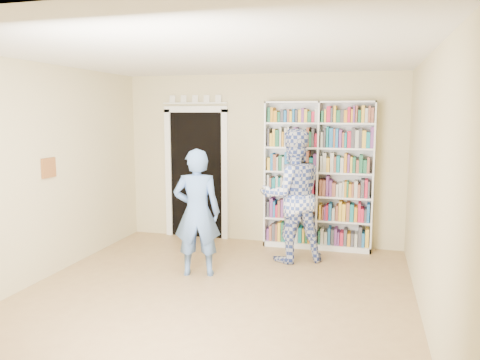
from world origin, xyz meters
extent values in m
plane|color=#9B744B|center=(0.00, 0.00, 0.00)|extent=(5.00, 5.00, 0.00)
plane|color=white|center=(0.00, 0.00, 2.70)|extent=(5.00, 5.00, 0.00)
plane|color=beige|center=(0.00, 2.50, 1.35)|extent=(4.50, 0.00, 4.50)
plane|color=beige|center=(-2.25, 0.00, 1.35)|extent=(0.00, 5.00, 5.00)
plane|color=beige|center=(2.25, 0.00, 1.35)|extent=(0.00, 5.00, 5.00)
cube|color=white|center=(0.94, 2.34, 1.13)|extent=(1.65, 0.31, 2.26)
cube|color=white|center=(0.94, 2.34, 1.13)|extent=(0.03, 0.31, 2.26)
cube|color=black|center=(-1.10, 2.48, 1.05)|extent=(0.90, 0.03, 2.10)
cube|color=white|center=(-1.60, 2.47, 1.05)|extent=(0.10, 0.06, 2.20)
cube|color=white|center=(-0.60, 2.47, 1.05)|extent=(0.10, 0.06, 2.20)
cube|color=white|center=(-1.10, 2.47, 2.15)|extent=(1.10, 0.06, 0.10)
cube|color=white|center=(-1.10, 2.46, 2.25)|extent=(1.10, 0.08, 0.02)
cube|color=brown|center=(-2.23, 0.20, 1.40)|extent=(0.03, 0.25, 0.25)
imported|color=#557BBD|center=(-0.43, 0.69, 0.82)|extent=(0.68, 0.53, 1.64)
imported|color=#33489C|center=(0.66, 1.61, 0.94)|extent=(1.13, 1.04, 1.88)
cube|color=white|center=(0.75, 1.44, 1.01)|extent=(0.21, 0.06, 0.30)
camera|label=1|loc=(1.65, -4.82, 2.08)|focal=35.00mm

